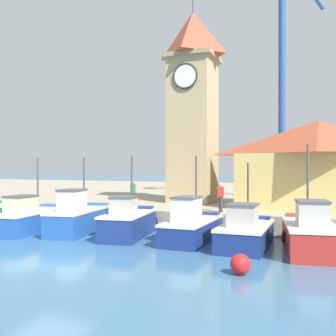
{
  "coord_description": "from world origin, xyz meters",
  "views": [
    {
      "loc": [
        9.37,
        -11.64,
        3.59
      ],
      "look_at": [
        0.2,
        10.79,
        3.5
      ],
      "focal_mm": 42.0,
      "sensor_mm": 36.0,
      "label": 1
    }
  ],
  "objects_px": {
    "warehouse_right": "(319,163)",
    "dock_worker_along_quay": "(221,197)",
    "port_crane_near": "(283,95)",
    "fishing_boat_left_outer": "(30,218)",
    "mooring_buoy": "(240,264)",
    "dock_worker_near_tower": "(133,193)",
    "fishing_boat_center": "(192,226)",
    "fishing_boat_right_inner": "(310,234)",
    "fishing_boat_mid_left": "(128,222)",
    "fishing_boat_mid_right": "(246,232)",
    "fishing_boat_left_inner": "(79,218)",
    "clock_tower": "(193,101)"
  },
  "relations": [
    {
      "from": "fishing_boat_left_inner",
      "to": "fishing_boat_mid_left",
      "type": "xyz_separation_m",
      "value": [
        3.06,
        -0.06,
        -0.06
      ]
    },
    {
      "from": "warehouse_right",
      "to": "dock_worker_along_quay",
      "type": "distance_m",
      "value": 6.99
    },
    {
      "from": "mooring_buoy",
      "to": "clock_tower",
      "type": "bearing_deg",
      "value": 114.68
    },
    {
      "from": "fishing_boat_left_outer",
      "to": "dock_worker_near_tower",
      "type": "height_order",
      "value": "fishing_boat_left_outer"
    },
    {
      "from": "fishing_boat_mid_left",
      "to": "clock_tower",
      "type": "bearing_deg",
      "value": 87.08
    },
    {
      "from": "fishing_boat_center",
      "to": "fishing_boat_left_outer",
      "type": "bearing_deg",
      "value": -175.91
    },
    {
      "from": "fishing_boat_center",
      "to": "port_crane_near",
      "type": "height_order",
      "value": "port_crane_near"
    },
    {
      "from": "fishing_boat_right_inner",
      "to": "dock_worker_near_tower",
      "type": "relative_size",
      "value": 3.07
    },
    {
      "from": "fishing_boat_left_inner",
      "to": "port_crane_near",
      "type": "relative_size",
      "value": 0.25
    },
    {
      "from": "fishing_boat_center",
      "to": "fishing_boat_right_inner",
      "type": "relative_size",
      "value": 0.97
    },
    {
      "from": "clock_tower",
      "to": "dock_worker_along_quay",
      "type": "relative_size",
      "value": 9.36
    },
    {
      "from": "mooring_buoy",
      "to": "dock_worker_near_tower",
      "type": "height_order",
      "value": "dock_worker_near_tower"
    },
    {
      "from": "fishing_boat_left_outer",
      "to": "warehouse_right",
      "type": "relative_size",
      "value": 0.56
    },
    {
      "from": "fishing_boat_mid_left",
      "to": "fishing_boat_center",
      "type": "bearing_deg",
      "value": 2.61
    },
    {
      "from": "fishing_boat_left_outer",
      "to": "dock_worker_near_tower",
      "type": "bearing_deg",
      "value": 54.71
    },
    {
      "from": "dock_worker_near_tower",
      "to": "mooring_buoy",
      "type": "bearing_deg",
      "value": -46.85
    },
    {
      "from": "fishing_boat_mid_left",
      "to": "fishing_boat_right_inner",
      "type": "height_order",
      "value": "fishing_boat_right_inner"
    },
    {
      "from": "fishing_boat_mid_left",
      "to": "mooring_buoy",
      "type": "bearing_deg",
      "value": -35.23
    },
    {
      "from": "clock_tower",
      "to": "dock_worker_along_quay",
      "type": "distance_m",
      "value": 8.91
    },
    {
      "from": "fishing_boat_mid_right",
      "to": "mooring_buoy",
      "type": "relative_size",
      "value": 6.61
    },
    {
      "from": "fishing_boat_center",
      "to": "dock_worker_near_tower",
      "type": "relative_size",
      "value": 2.98
    },
    {
      "from": "fishing_boat_left_outer",
      "to": "mooring_buoy",
      "type": "relative_size",
      "value": 7.89
    },
    {
      "from": "fishing_boat_mid_left",
      "to": "port_crane_near",
      "type": "height_order",
      "value": "port_crane_near"
    },
    {
      "from": "fishing_boat_right_inner",
      "to": "warehouse_right",
      "type": "height_order",
      "value": "warehouse_right"
    },
    {
      "from": "clock_tower",
      "to": "fishing_boat_center",
      "type": "bearing_deg",
      "value": -71.64
    },
    {
      "from": "fishing_boat_left_outer",
      "to": "dock_worker_along_quay",
      "type": "distance_m",
      "value": 10.65
    },
    {
      "from": "fishing_boat_mid_left",
      "to": "clock_tower",
      "type": "relative_size",
      "value": 0.31
    },
    {
      "from": "fishing_boat_left_outer",
      "to": "fishing_boat_left_inner",
      "type": "distance_m",
      "value": 2.85
    },
    {
      "from": "fishing_boat_right_inner",
      "to": "mooring_buoy",
      "type": "distance_m",
      "value": 4.86
    },
    {
      "from": "warehouse_right",
      "to": "dock_worker_near_tower",
      "type": "height_order",
      "value": "warehouse_right"
    },
    {
      "from": "fishing_boat_mid_right",
      "to": "dock_worker_along_quay",
      "type": "distance_m",
      "value": 4.67
    },
    {
      "from": "fishing_boat_right_inner",
      "to": "fishing_boat_left_outer",
      "type": "bearing_deg",
      "value": -179.34
    },
    {
      "from": "fishing_boat_left_inner",
      "to": "fishing_boat_right_inner",
      "type": "xyz_separation_m",
      "value": [
        11.77,
        -0.4,
        -0.04
      ]
    },
    {
      "from": "fishing_boat_mid_left",
      "to": "dock_worker_near_tower",
      "type": "distance_m",
      "value": 5.31
    },
    {
      "from": "fishing_boat_left_inner",
      "to": "port_crane_near",
      "type": "distance_m",
      "value": 19.52
    },
    {
      "from": "fishing_boat_mid_right",
      "to": "fishing_boat_right_inner",
      "type": "distance_m",
      "value": 2.69
    },
    {
      "from": "fishing_boat_mid_right",
      "to": "warehouse_right",
      "type": "xyz_separation_m",
      "value": [
        2.85,
        8.46,
        3.13
      ]
    },
    {
      "from": "fishing_boat_mid_left",
      "to": "port_crane_near",
      "type": "bearing_deg",
      "value": 68.06
    },
    {
      "from": "fishing_boat_center",
      "to": "dock_worker_along_quay",
      "type": "height_order",
      "value": "fishing_boat_center"
    },
    {
      "from": "fishing_boat_mid_left",
      "to": "fishing_boat_left_inner",
      "type": "bearing_deg",
      "value": 178.88
    },
    {
      "from": "port_crane_near",
      "to": "fishing_boat_left_outer",
      "type": "bearing_deg",
      "value": -127.43
    },
    {
      "from": "fishing_boat_left_outer",
      "to": "fishing_boat_right_inner",
      "type": "xyz_separation_m",
      "value": [
        14.56,
        0.17,
        0.06
      ]
    },
    {
      "from": "fishing_boat_center",
      "to": "dock_worker_near_tower",
      "type": "bearing_deg",
      "value": 140.34
    },
    {
      "from": "fishing_boat_center",
      "to": "port_crane_near",
      "type": "distance_m",
      "value": 17.43
    },
    {
      "from": "fishing_boat_left_inner",
      "to": "clock_tower",
      "type": "relative_size",
      "value": 0.33
    },
    {
      "from": "fishing_boat_right_inner",
      "to": "port_crane_near",
      "type": "bearing_deg",
      "value": 99.71
    },
    {
      "from": "fishing_boat_center",
      "to": "warehouse_right",
      "type": "bearing_deg",
      "value": 55.53
    },
    {
      "from": "fishing_boat_center",
      "to": "fishing_boat_mid_right",
      "type": "distance_m",
      "value": 2.7
    },
    {
      "from": "dock_worker_near_tower",
      "to": "dock_worker_along_quay",
      "type": "distance_m",
      "value": 6.11
    },
    {
      "from": "fishing_boat_right_inner",
      "to": "clock_tower",
      "type": "bearing_deg",
      "value": 131.76
    }
  ]
}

